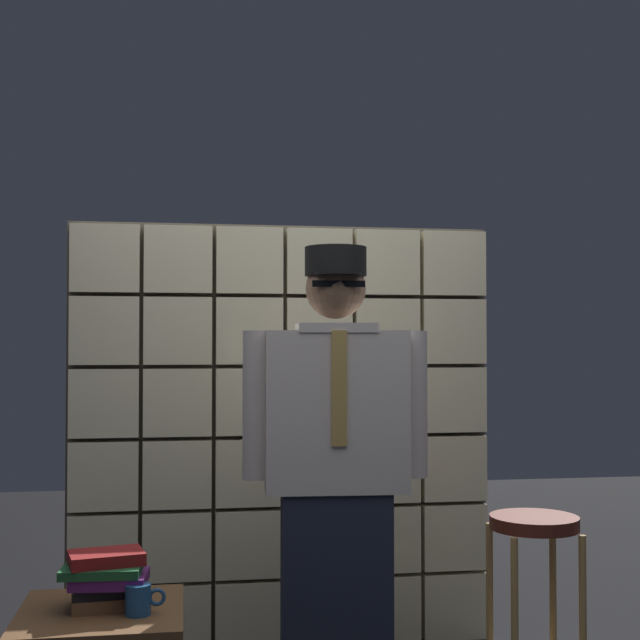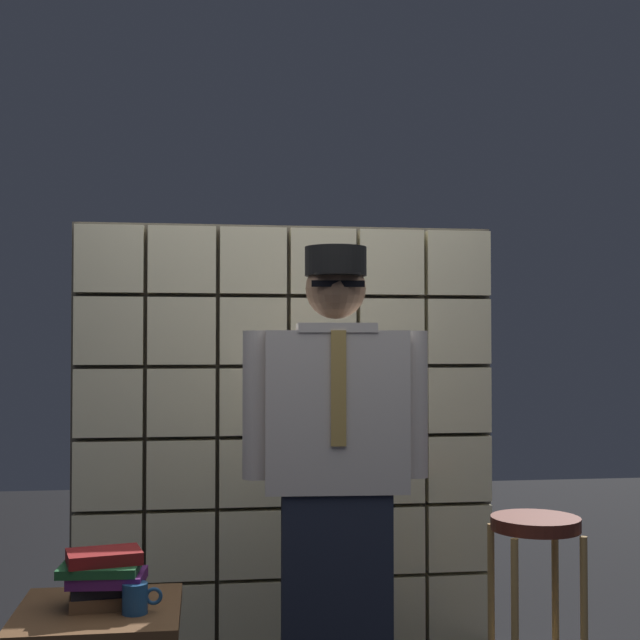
# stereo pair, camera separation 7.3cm
# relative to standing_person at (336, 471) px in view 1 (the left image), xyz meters

# --- Properties ---
(glass_block_wall) EXTENTS (2.01, 0.10, 2.01)m
(glass_block_wall) POSITION_rel_standing_person_xyz_m (-0.10, 0.83, 0.05)
(glass_block_wall) COLOR beige
(glass_block_wall) RESTS_ON ground
(standing_person) EXTENTS (0.71, 0.31, 1.79)m
(standing_person) POSITION_rel_standing_person_xyz_m (0.00, 0.00, 0.00)
(standing_person) COLOR #1E2333
(standing_person) RESTS_ON ground
(bar_stool) EXTENTS (0.34, 0.34, 0.76)m
(bar_stool) POSITION_rel_standing_person_xyz_m (0.76, -0.08, -0.37)
(bar_stool) COLOR #592319
(bar_stool) RESTS_ON ground
(side_table) EXTENTS (0.52, 0.52, 0.57)m
(side_table) POSITION_rel_standing_person_xyz_m (-0.83, -0.40, -0.44)
(side_table) COLOR brown
(side_table) RESTS_ON ground
(book_stack) EXTENTS (0.28, 0.21, 0.18)m
(book_stack) POSITION_rel_standing_person_xyz_m (-0.81, -0.39, -0.27)
(book_stack) COLOR brown
(book_stack) RESTS_ON side_table
(coffee_mug) EXTENTS (0.13, 0.08, 0.09)m
(coffee_mug) POSITION_rel_standing_person_xyz_m (-0.71, -0.48, -0.31)
(coffee_mug) COLOR navy
(coffee_mug) RESTS_ON side_table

